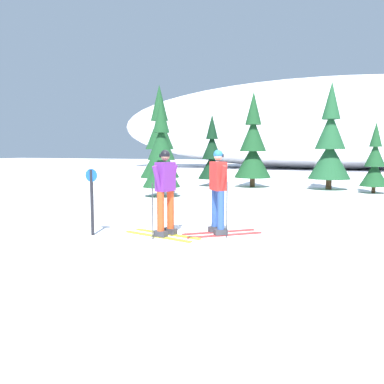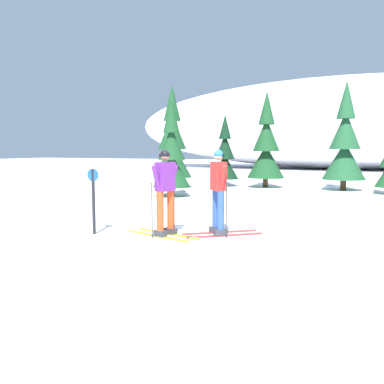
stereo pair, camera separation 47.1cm
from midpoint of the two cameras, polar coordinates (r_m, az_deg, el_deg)
ground_plane at (r=9.07m, az=3.56°, el=-5.83°), size 120.00×120.00×0.00m
skier_purple_jacket at (r=8.62m, az=-2.26°, el=0.11°), size 1.82×0.91×1.85m
skier_red_jacket at (r=8.78m, az=5.31°, el=0.26°), size 1.64×1.41×1.85m
pine_tree_far_left at (r=19.74m, az=-2.12°, el=6.63°), size 1.90×1.90×4.92m
pine_tree_left at (r=15.93m, az=-2.05°, el=5.11°), size 1.48×1.48×3.83m
pine_tree_center_left at (r=20.56m, az=5.30°, el=5.07°), size 1.40×1.40×3.62m
pine_tree_center_right at (r=20.12m, az=11.06°, el=6.20°), size 1.80×1.80×4.66m
pine_tree_right at (r=19.69m, az=21.37°, el=6.23°), size 1.90×1.90×4.93m
snow_ridge_background at (r=40.43m, az=21.48°, el=9.00°), size 41.89×14.34×8.44m
trail_marker_post at (r=9.05m, az=-12.28°, el=-0.71°), size 0.28×0.07×1.45m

